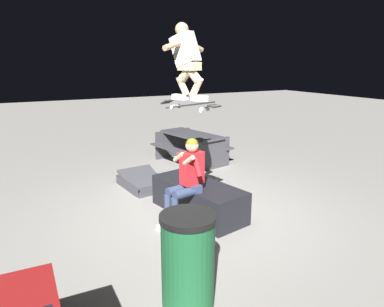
# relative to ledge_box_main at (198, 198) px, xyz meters

# --- Properties ---
(ground_plane) EXTENTS (40.00, 40.00, 0.00)m
(ground_plane) POSITION_rel_ledge_box_main_xyz_m (0.03, -0.02, -0.26)
(ground_plane) COLOR gray
(ledge_box_main) EXTENTS (1.83, 1.03, 0.53)m
(ledge_box_main) POSITION_rel_ledge_box_main_xyz_m (0.00, 0.00, 0.00)
(ledge_box_main) COLOR black
(ledge_box_main) RESTS_ON ground
(person_sitting_on_ledge) EXTENTS (0.59, 0.78, 1.36)m
(person_sitting_on_ledge) POSITION_rel_ledge_box_main_xyz_m (-0.28, 0.36, 0.50)
(person_sitting_on_ledge) COLOR #2D3856
(person_sitting_on_ledge) RESTS_ON ground
(skateboard) EXTENTS (1.01, 0.61, 0.15)m
(skateboard) POSITION_rel_ledge_box_main_xyz_m (-0.08, 0.20, 1.57)
(skateboard) COLOR black
(skater_airborne) EXTENTS (0.63, 0.84, 1.12)m
(skater_airborne) POSITION_rel_ledge_box_main_xyz_m (-0.03, 0.23, 2.26)
(skater_airborne) COLOR white
(kicker_ramp) EXTENTS (1.16, 0.89, 0.38)m
(kicker_ramp) POSITION_rel_ledge_box_main_xyz_m (1.65, 0.35, -0.20)
(kicker_ramp) COLOR #38383D
(kicker_ramp) RESTS_ON ground
(picnic_table_back) EXTENTS (1.94, 1.66, 0.75)m
(picnic_table_back) POSITION_rel_ledge_box_main_xyz_m (2.82, -1.34, 0.23)
(picnic_table_back) COLOR #38383D
(picnic_table_back) RESTS_ON ground
(trash_bin) EXTENTS (0.58, 0.58, 1.01)m
(trash_bin) POSITION_rel_ledge_box_main_xyz_m (-1.97, 1.19, 0.24)
(trash_bin) COLOR #19512D
(trash_bin) RESTS_ON ground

